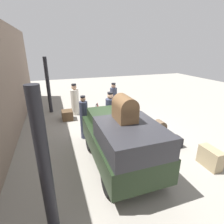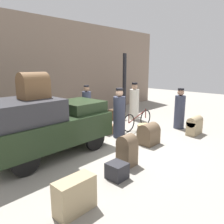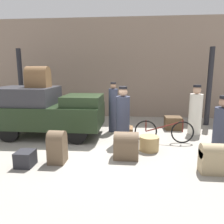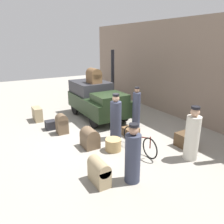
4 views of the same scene
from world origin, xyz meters
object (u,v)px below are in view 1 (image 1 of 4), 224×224
Objects in this scene: porter_standing_middle at (110,113)px; suitcase_small_leather at (175,142)px; trunk_large_brown at (67,115)px; trunk_on_truck_roof at (125,109)px; trunk_umber_medium at (96,127)px; porter_carrying_trunk at (75,101)px; bicycle at (100,113)px; porter_with_bicycle at (113,98)px; conductor_in_dark_uniform at (84,119)px; wicker_basket at (116,118)px; trunk_wicker_pale at (210,158)px; suitcase_black_upright at (132,118)px; suitcase_tan_flat at (159,130)px; truck at (121,139)px; trunk_barrel_dark at (128,105)px.

suitcase_small_leather is at bearing -139.72° from porter_standing_middle.
trunk_large_brown is 5.06m from trunk_on_truck_roof.
trunk_large_brown reaches higher than trunk_umber_medium.
trunk_umber_medium is at bearing -166.65° from porter_carrying_trunk.
bicycle is 1.12× the size of porter_with_bicycle.
conductor_in_dark_uniform is (-1.65, 1.10, 0.47)m from bicycle.
bicycle is 0.87m from wicker_basket.
trunk_umber_medium is (0.05, 0.65, -0.63)m from porter_standing_middle.
bicycle is at bearing 24.86° from trunk_wicker_pale.
trunk_on_truck_roof reaches higher than suitcase_black_upright.
suitcase_small_leather is at bearing -150.02° from bicycle.
suitcase_tan_flat reaches higher than wicker_basket.
porter_with_bicycle is (1.71, -0.45, 0.52)m from wicker_basket.
porter_with_bicycle is at bearing -76.52° from trunk_large_brown.
suitcase_tan_flat reaches higher than trunk_umber_medium.
bicycle is 1.69m from suitcase_black_upright.
wicker_basket is at bearing -125.36° from bicycle.
truck is 4.83× the size of trunk_on_truck_roof.
trunk_wicker_pale is at bearing -169.93° from porter_with_bicycle.
suitcase_black_upright is (2.70, -1.64, -0.58)m from truck.
trunk_barrel_dark is at bearing 2.85° from trunk_wicker_pale.
bicycle reaches higher than trunk_umber_medium.
suitcase_tan_flat reaches higher than suitcase_black_upright.
conductor_in_dark_uniform is 2.94× the size of trunk_large_brown.
suitcase_small_leather is 0.69× the size of trunk_large_brown.
trunk_large_brown is at bearing 59.76° from suitcase_black_upright.
suitcase_black_upright is 0.97× the size of trunk_barrel_dark.
conductor_in_dark_uniform reaches higher than wicker_basket.
porter_carrying_trunk is (1.69, 1.78, 0.57)m from wicker_basket.
trunk_umber_medium is 0.74× the size of trunk_on_truck_roof.
porter_standing_middle is at bearing 46.46° from suitcase_tan_flat.
bicycle is 3.96m from suitcase_small_leather.
porter_with_bicycle is 4.02m from suitcase_tan_flat.
suitcase_tan_flat is 4.68m from trunk_large_brown.
porter_with_bicycle is at bearing 65.36° from trunk_barrel_dark.
bicycle reaches higher than suitcase_small_leather.
porter_with_bicycle reaches higher than suitcase_black_upright.
trunk_on_truck_roof is (-3.55, 1.07, 1.76)m from wicker_basket.
trunk_large_brown is (2.21, 0.50, -0.59)m from conductor_in_dark_uniform.
wicker_basket is at bearing -36.51° from porter_standing_middle.
truck is at bearing -0.00° from trunk_on_truck_roof.
porter_with_bicycle is at bearing 2.88° from suitcase_black_upright.
wicker_basket reaches higher than suitcase_small_leather.
conductor_in_dark_uniform is at bearing 127.67° from trunk_umber_medium.
porter_carrying_trunk is 3.33m from suitcase_black_upright.
suitcase_black_upright is 3.74m from trunk_on_truck_roof.
conductor_in_dark_uniform is (-2.87, 2.25, 0.10)m from porter_with_bicycle.
trunk_wicker_pale is at bearing -160.51° from wicker_basket.
suitcase_small_leather is at bearing -119.96° from conductor_in_dark_uniform.
suitcase_tan_flat reaches higher than trunk_wicker_pale.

